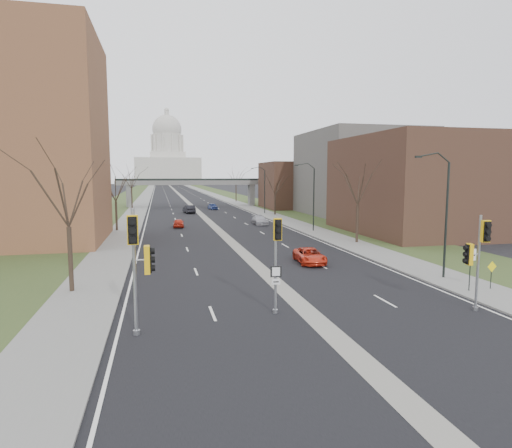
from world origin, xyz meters
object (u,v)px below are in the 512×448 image
object	(u,v)px
warning_sign	(491,271)
car_right_far	(213,206)
car_right_near	(310,256)
signal_pole_left	(139,254)
car_left_near	(179,223)
signal_pole_right	(478,249)
speed_limit_sign	(470,262)
car_right_mid	(260,220)
signal_pole_median	(277,247)
car_left_far	(189,209)

from	to	relation	value
warning_sign	car_right_far	world-z (taller)	warning_sign
car_right_near	car_right_far	size ratio (longest dim) A/B	1.15
signal_pole_left	car_right_near	size ratio (longest dim) A/B	1.31
car_right_far	car_left_near	bearing A→B (deg)	-112.80
car_right_near	car_left_near	bearing A→B (deg)	114.04
signal_pole_right	car_right_far	world-z (taller)	signal_pole_right
signal_pole_left	car_right_far	distance (m)	71.63
signal_pole_left	speed_limit_sign	xyz separation A→B (m)	(19.61, 2.96, -1.87)
car_right_near	warning_sign	bearing A→B (deg)	-47.22
car_right_far	speed_limit_sign	bearing A→B (deg)	-90.50
car_left_near	car_right_mid	xyz separation A→B (m)	(11.82, 0.69, 0.04)
signal_pole_median	car_left_near	size ratio (longest dim) A/B	1.43
car_right_mid	warning_sign	bearing A→B (deg)	-81.36
car_right_near	car_right_mid	bearing A→B (deg)	89.97
signal_pole_right	car_left_near	bearing A→B (deg)	118.27
signal_pole_left	car_left_far	xyz separation A→B (m)	(6.53, 62.74, -3.02)
signal_pole_right	car_left_far	world-z (taller)	signal_pole_right
warning_sign	car_left_near	distance (m)	41.67
signal_pole_right	car_left_far	bearing A→B (deg)	109.51
signal_pole_median	speed_limit_sign	bearing A→B (deg)	10.78
car_left_near	car_right_far	size ratio (longest dim) A/B	0.92
car_left_near	signal_pole_median	bearing A→B (deg)	98.33
signal_pole_left	signal_pole_median	xyz separation A→B (m)	(6.78, 1.50, -0.23)
signal_pole_left	warning_sign	xyz separation A→B (m)	(21.25, 3.05, -2.54)
car_left_near	car_right_far	xyz separation A→B (m)	(8.49, 29.78, 0.05)
signal_pole_median	car_left_near	distance (m)	39.50
signal_pole_right	car_right_near	world-z (taller)	signal_pole_right
signal_pole_left	signal_pole_median	world-z (taller)	signal_pole_left
signal_pole_left	car_right_far	xyz separation A→B (m)	(12.05, 70.54, -3.14)
signal_pole_right	warning_sign	world-z (taller)	signal_pole_right
speed_limit_sign	car_right_mid	distance (m)	38.74
signal_pole_right	speed_limit_sign	size ratio (longest dim) A/B	1.96
signal_pole_left	signal_pole_right	size ratio (longest dim) A/B	1.12
speed_limit_sign	car_right_far	size ratio (longest dim) A/B	0.68
signal_pole_left	speed_limit_sign	world-z (taller)	signal_pole_left
car_right_near	signal_pole_left	bearing A→B (deg)	-128.86
signal_pole_right	car_left_near	world-z (taller)	signal_pole_right
warning_sign	car_right_far	bearing A→B (deg)	93.89
warning_sign	car_right_near	size ratio (longest dim) A/B	0.40
warning_sign	car_right_mid	xyz separation A→B (m)	(-5.87, 38.40, -0.62)
car_left_far	car_right_far	size ratio (longest dim) A/B	1.22
signal_pole_median	car_right_mid	size ratio (longest dim) A/B	1.15
car_left_near	car_left_far	xyz separation A→B (m)	(2.97, 21.98, 0.17)
signal_pole_right	car_right_near	distance (m)	14.86
signal_pole_left	signal_pole_median	size ratio (longest dim) A/B	1.13
warning_sign	car_right_mid	distance (m)	38.85
signal_pole_left	signal_pole_right	distance (m)	17.23
car_right_far	signal_pole_left	bearing A→B (deg)	-106.58
speed_limit_sign	signal_pole_median	bearing A→B (deg)	-154.56
car_right_mid	signal_pole_right	bearing A→B (deg)	-87.53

